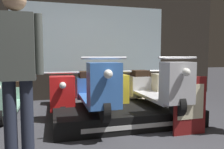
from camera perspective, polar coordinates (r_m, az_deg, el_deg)
shop_wall_back at (r=5.78m, az=-5.32°, el=9.81°), size 7.15×0.09×3.20m
display_platform at (r=3.68m, az=3.61°, el=-10.50°), size 2.33×1.15×0.26m
scooter_display_left at (r=3.43m, az=-4.57°, el=-3.71°), size 0.58×1.80×0.84m
scooter_display_right at (r=3.77m, az=11.29°, el=-3.02°), size 0.58×1.80×0.84m
scooter_backrow_0 at (r=4.54m, az=-25.30°, el=-5.34°), size 0.58×1.80×0.84m
scooter_backrow_1 at (r=4.47m, az=-13.19°, el=-5.14°), size 0.58×1.80×0.84m
scooter_backrow_2 at (r=4.61m, az=-1.25°, el=-4.72°), size 0.58×1.80×0.84m
scooter_backrow_3 at (r=4.92m, az=9.58°, el=-4.17°), size 0.58×1.80×0.84m
person_left_browsing at (r=2.43m, az=-23.64°, el=2.81°), size 0.52×0.23×1.79m
price_sign_board at (r=3.26m, az=19.69°, el=-7.66°), size 0.49×0.04×0.82m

